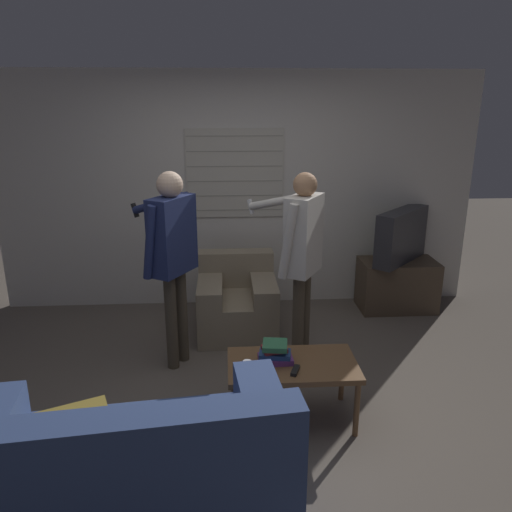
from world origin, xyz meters
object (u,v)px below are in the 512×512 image
at_px(armchair_beige, 237,302).
at_px(person_left_standing, 172,246).
at_px(coffee_table, 292,369).
at_px(person_right_standing, 302,248).
at_px(couch_blue, 131,475).
at_px(tv, 401,236).
at_px(soda_can, 247,370).
at_px(spare_remote, 295,370).
at_px(book_stack, 275,353).

height_order(armchair_beige, person_left_standing, person_left_standing).
bearing_deg(coffee_table, person_right_standing, 77.93).
bearing_deg(couch_blue, tv, 43.71).
relative_size(soda_can, spare_remote, 0.93).
bearing_deg(coffee_table, soda_can, -151.12).
relative_size(tv, book_stack, 3.05).
bearing_deg(coffee_table, book_stack, 166.50).
bearing_deg(book_stack, person_left_standing, 132.65).
relative_size(coffee_table, tv, 1.22).
relative_size(coffee_table, soda_can, 7.28).
bearing_deg(spare_remote, tv, 76.16).
bearing_deg(book_stack, soda_can, -134.44).
xyz_separation_m(person_right_standing, soda_can, (-0.50, -0.96, -0.55)).
bearing_deg(tv, soda_can, 4.64).
bearing_deg(spare_remote, coffee_table, 111.21).
bearing_deg(spare_remote, armchair_beige, 122.83).
xyz_separation_m(tv, person_left_standing, (-2.33, -1.08, 0.24)).
bearing_deg(armchair_beige, book_stack, 98.66).
bearing_deg(soda_can, couch_blue, -131.41).
bearing_deg(person_left_standing, armchair_beige, -9.59).
bearing_deg(spare_remote, person_left_standing, 152.66).
bearing_deg(armchair_beige, person_right_standing, 124.76).
bearing_deg(soda_can, person_right_standing, 62.68).
relative_size(couch_blue, coffee_table, 1.93).
xyz_separation_m(person_left_standing, soda_can, (0.57, -1.06, -0.56)).
height_order(person_right_standing, book_stack, person_right_standing).
xyz_separation_m(soda_can, spare_remote, (0.33, 0.05, -0.05)).
xyz_separation_m(book_stack, soda_can, (-0.21, -0.21, -0.00)).
height_order(tv, soda_can, tv).
bearing_deg(book_stack, couch_blue, -132.11).
xyz_separation_m(coffee_table, person_right_standing, (0.17, 0.78, 0.66)).
relative_size(person_left_standing, person_right_standing, 1.00).
xyz_separation_m(couch_blue, person_right_standing, (1.14, 1.70, 0.73)).
bearing_deg(soda_can, spare_remote, 9.43).
bearing_deg(soda_can, tv, 50.52).
distance_m(tv, person_left_standing, 2.58).
bearing_deg(coffee_table, couch_blue, -136.84).
xyz_separation_m(couch_blue, book_stack, (0.86, 0.95, 0.18)).
height_order(tv, person_left_standing, person_left_standing).
bearing_deg(soda_can, armchair_beige, 90.88).
distance_m(coffee_table, soda_can, 0.39).
bearing_deg(couch_blue, book_stack, 41.59).
bearing_deg(person_right_standing, book_stack, -170.63).
relative_size(coffee_table, person_left_standing, 0.54).
bearing_deg(tv, person_left_standing, -21.14).
relative_size(coffee_table, book_stack, 3.72).
bearing_deg(person_right_standing, couch_blue, 176.44).
bearing_deg(soda_can, coffee_table, 28.88).
bearing_deg(couch_blue, armchair_beige, 69.41).
bearing_deg(tv, couch_blue, 4.14).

